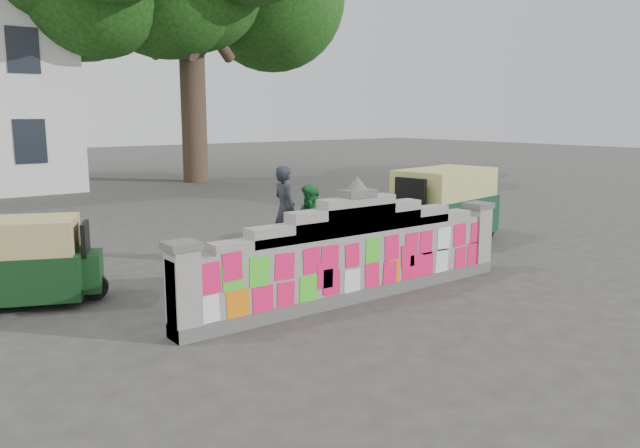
# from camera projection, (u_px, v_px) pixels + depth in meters

# --- Properties ---
(ground) EXTENTS (100.00, 100.00, 0.00)m
(ground) POSITION_uv_depth(u_px,v_px,m) (356.00, 299.00, 10.18)
(ground) COLOR #383533
(ground) RESTS_ON ground
(parapet_wall) EXTENTS (6.48, 0.44, 2.01)m
(parapet_wall) POSITION_uv_depth(u_px,v_px,m) (357.00, 254.00, 10.04)
(parapet_wall) COLOR #4C4C49
(parapet_wall) RESTS_ON ground
(cyclist_bike) EXTENTS (2.00, 0.87, 1.02)m
(cyclist_bike) POSITION_uv_depth(u_px,v_px,m) (285.00, 239.00, 12.42)
(cyclist_bike) COLOR black
(cyclist_bike) RESTS_ON ground
(cyclist_rider) EXTENTS (0.47, 0.67, 1.73)m
(cyclist_rider) POSITION_uv_depth(u_px,v_px,m) (285.00, 222.00, 12.36)
(cyclist_rider) COLOR #22242B
(cyclist_rider) RESTS_ON ground
(pedestrian) EXTENTS (0.74, 0.88, 1.61)m
(pedestrian) POSITION_uv_depth(u_px,v_px,m) (311.00, 225.00, 12.38)
(pedestrian) COLOR #227E3B
(pedestrian) RESTS_ON ground
(rickshaw_left) EXTENTS (2.55, 1.90, 1.37)m
(rickshaw_left) POSITION_uv_depth(u_px,v_px,m) (16.00, 261.00, 9.74)
(rickshaw_left) COLOR #103215
(rickshaw_left) RESTS_ON ground
(rickshaw_right) EXTENTS (3.19, 1.85, 1.72)m
(rickshaw_right) POSITION_uv_depth(u_px,v_px,m) (442.00, 204.00, 14.56)
(rickshaw_right) COLOR #103221
(rickshaw_right) RESTS_ON ground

